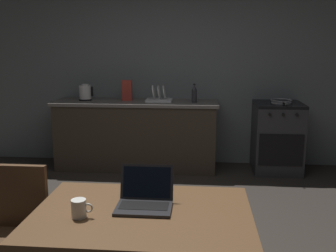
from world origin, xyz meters
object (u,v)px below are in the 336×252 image
(dining_table, at_px, (143,223))
(chair, at_px, (13,227))
(laptop, at_px, (145,199))
(electric_kettle, at_px, (85,93))
(stove_oven, at_px, (277,137))
(bottle, at_px, (194,94))
(coffee_mug, at_px, (79,208))
(dish_rack, at_px, (159,98))
(frying_pan, at_px, (281,101))
(cereal_box, at_px, (127,90))

(dining_table, relative_size, chair, 1.40)
(laptop, xyz_separation_m, electric_kettle, (-1.22, 2.91, 0.25))
(electric_kettle, bearing_deg, stove_oven, -0.06)
(dining_table, relative_size, electric_kettle, 5.72)
(chair, distance_m, bottle, 3.03)
(bottle, relative_size, coffee_mug, 1.99)
(dish_rack, bearing_deg, frying_pan, -1.02)
(dish_rack, bearing_deg, chair, -102.28)
(stove_oven, relative_size, electric_kettle, 4.19)
(electric_kettle, relative_size, cereal_box, 0.80)
(electric_kettle, xyz_separation_m, coffee_mug, (0.89, -3.08, -0.25))
(electric_kettle, height_order, bottle, bottle)
(chair, xyz_separation_m, coffee_mug, (0.52, -0.24, 0.25))
(laptop, xyz_separation_m, frying_pan, (1.33, 2.88, 0.18))
(bottle, bearing_deg, chair, -111.14)
(laptop, distance_m, bottle, 2.88)
(dining_table, distance_m, bottle, 2.96)
(dish_rack, bearing_deg, coffee_mug, -91.91)
(dining_table, relative_size, dish_rack, 3.65)
(cereal_box, bearing_deg, frying_pan, -1.37)
(frying_pan, relative_size, dish_rack, 1.30)
(dining_table, bearing_deg, electric_kettle, 112.26)
(chair, height_order, dish_rack, dish_rack)
(chair, height_order, cereal_box, cereal_box)
(stove_oven, xyz_separation_m, chair, (-2.16, -2.84, 0.06))
(dining_table, bearing_deg, bottle, 85.53)
(coffee_mug, bearing_deg, stove_oven, 61.85)
(stove_oven, height_order, dining_table, stove_oven)
(coffee_mug, bearing_deg, bottle, 79.46)
(dining_table, relative_size, bottle, 5.16)
(chair, bearing_deg, frying_pan, 35.79)
(chair, height_order, frying_pan, frying_pan)
(frying_pan, bearing_deg, laptop, -114.86)
(chair, distance_m, dish_rack, 2.94)
(stove_oven, relative_size, cereal_box, 3.35)
(frying_pan, bearing_deg, bottle, -178.85)
(cereal_box, bearing_deg, chair, -93.79)
(stove_oven, xyz_separation_m, bottle, (-1.08, -0.05, 0.57))
(dining_table, xyz_separation_m, chair, (-0.85, 0.14, -0.13))
(bottle, xyz_separation_m, cereal_box, (-0.89, 0.07, 0.02))
(frying_pan, bearing_deg, dining_table, -114.35)
(stove_oven, xyz_separation_m, dining_table, (-1.31, -2.98, 0.19))
(cereal_box, xyz_separation_m, dish_rack, (0.43, -0.02, -0.09))
(stove_oven, height_order, bottle, bottle)
(laptop, height_order, cereal_box, cereal_box)
(laptop, distance_m, cereal_box, 3.02)
(bottle, relative_size, frying_pan, 0.54)
(dining_table, height_order, frying_pan, frying_pan)
(dining_table, xyz_separation_m, laptop, (0.00, 0.07, 0.11))
(dining_table, height_order, cereal_box, cereal_box)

